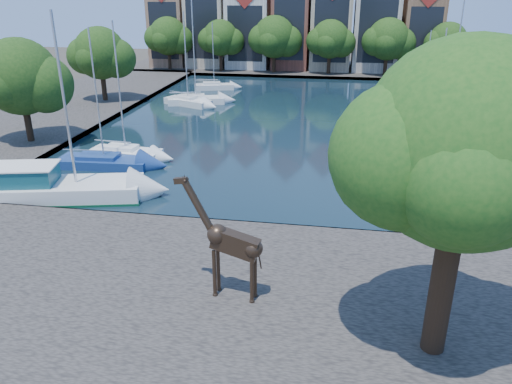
# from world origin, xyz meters

# --- Properties ---
(ground) EXTENTS (160.00, 160.00, 0.00)m
(ground) POSITION_xyz_m (0.00, 0.00, 0.00)
(ground) COLOR #38332B
(ground) RESTS_ON ground
(water_basin) EXTENTS (38.00, 50.00, 0.08)m
(water_basin) POSITION_xyz_m (0.00, 24.00, 0.04)
(water_basin) COLOR black
(water_basin) RESTS_ON ground
(near_quay) EXTENTS (50.00, 14.00, 0.50)m
(near_quay) POSITION_xyz_m (0.00, -7.00, 0.25)
(near_quay) COLOR #4B4641
(near_quay) RESTS_ON ground
(far_quay) EXTENTS (60.00, 16.00, 0.50)m
(far_quay) POSITION_xyz_m (0.00, 56.00, 0.25)
(far_quay) COLOR #4B4641
(far_quay) RESTS_ON ground
(left_quay) EXTENTS (14.00, 52.00, 0.50)m
(left_quay) POSITION_xyz_m (-25.00, 24.00, 0.25)
(left_quay) COLOR #4B4641
(left_quay) RESTS_ON ground
(plane_tree) EXTENTS (8.32, 6.40, 10.62)m
(plane_tree) POSITION_xyz_m (7.62, -9.01, 7.67)
(plane_tree) COLOR #332114
(plane_tree) RESTS_ON near_quay
(townhouse_west_end) EXTENTS (5.44, 9.18, 14.93)m
(townhouse_west_end) POSITION_xyz_m (-23.00, 55.99, 7.36)
(townhouse_west_end) COLOR #926A4F
(townhouse_west_end) RESTS_ON far_quay
(townhouse_west_mid) EXTENTS (5.94, 9.18, 16.79)m
(townhouse_west_mid) POSITION_xyz_m (-17.00, 55.99, 8.23)
(townhouse_west_mid) COLOR #C0AE94
(townhouse_west_mid) RESTS_ON far_quay
(townhouse_west_inner) EXTENTS (6.43, 9.18, 15.15)m
(townhouse_west_inner) POSITION_xyz_m (-10.50, 55.99, 7.35)
(townhouse_west_inner) COLOR silver
(townhouse_west_inner) RESTS_ON far_quay
(townhouse_center) EXTENTS (5.44, 9.18, 16.93)m
(townhouse_center) POSITION_xyz_m (-4.00, 55.99, 8.36)
(townhouse_center) COLOR brown
(townhouse_center) RESTS_ON far_quay
(townhouse_east_inner) EXTENTS (5.94, 9.18, 15.79)m
(townhouse_east_inner) POSITION_xyz_m (2.00, 55.99, 7.73)
(townhouse_east_inner) COLOR tan
(townhouse_east_inner) RESTS_ON far_quay
(townhouse_east_mid) EXTENTS (6.43, 9.18, 16.65)m
(townhouse_east_mid) POSITION_xyz_m (8.50, 55.99, 8.10)
(townhouse_east_mid) COLOR #BEB2A2
(townhouse_east_mid) RESTS_ON far_quay
(townhouse_east_end) EXTENTS (5.44, 9.18, 14.43)m
(townhouse_east_end) POSITION_xyz_m (15.00, 55.99, 7.11)
(townhouse_east_end) COLOR brown
(townhouse_east_end) RESTS_ON far_quay
(far_tree_far_west) EXTENTS (7.28, 5.60, 7.68)m
(far_tree_far_west) POSITION_xyz_m (-21.90, 50.49, 5.18)
(far_tree_far_west) COLOR #332114
(far_tree_far_west) RESTS_ON far_quay
(far_tree_west) EXTENTS (6.76, 5.20, 7.36)m
(far_tree_west) POSITION_xyz_m (-13.91, 50.49, 5.08)
(far_tree_west) COLOR #332114
(far_tree_west) RESTS_ON far_quay
(far_tree_mid_west) EXTENTS (7.80, 6.00, 8.00)m
(far_tree_mid_west) POSITION_xyz_m (-5.89, 50.49, 5.29)
(far_tree_mid_west) COLOR #332114
(far_tree_mid_west) RESTS_ON far_quay
(far_tree_mid_east) EXTENTS (7.02, 5.40, 7.52)m
(far_tree_mid_east) POSITION_xyz_m (2.10, 50.49, 5.13)
(far_tree_mid_east) COLOR #332114
(far_tree_mid_east) RESTS_ON far_quay
(far_tree_east) EXTENTS (7.54, 5.80, 7.84)m
(far_tree_east) POSITION_xyz_m (10.11, 50.49, 5.24)
(far_tree_east) COLOR #332114
(far_tree_east) RESTS_ON far_quay
(far_tree_far_east) EXTENTS (6.76, 5.20, 7.36)m
(far_tree_far_east) POSITION_xyz_m (18.09, 50.49, 5.08)
(far_tree_far_east) COLOR #332114
(far_tree_far_east) RESTS_ON far_quay
(side_tree_left_near) EXTENTS (7.80, 6.00, 8.20)m
(side_tree_left_near) POSITION_xyz_m (-20.89, 11.99, 5.49)
(side_tree_left_near) COLOR #332114
(side_tree_left_near) RESTS_ON left_quay
(side_tree_left_far) EXTENTS (7.28, 5.60, 7.88)m
(side_tree_left_far) POSITION_xyz_m (-21.90, 27.99, 5.38)
(side_tree_left_far) COLOR #332114
(side_tree_left_far) RESTS_ON left_quay
(giraffe_statue) EXTENTS (3.49, 0.83, 4.98)m
(giraffe_statue) POSITION_xyz_m (-0.18, -6.99, 2.95)
(giraffe_statue) COLOR #332419
(giraffe_statue) RESTS_ON near_quay
(motorsailer) EXTENTS (10.60, 5.25, 11.01)m
(motorsailer) POSITION_xyz_m (-13.34, 2.00, 0.92)
(motorsailer) COLOR silver
(motorsailer) RESTS_ON water_basin
(sailboat_left_a) EXTENTS (5.54, 2.34, 10.00)m
(sailboat_left_a) POSITION_xyz_m (-12.00, 10.16, 0.63)
(sailboat_left_a) COLOR white
(sailboat_left_a) RESTS_ON water_basin
(sailboat_left_b) EXTENTS (6.66, 2.64, 9.68)m
(sailboat_left_b) POSITION_xyz_m (-12.79, 8.14, 0.57)
(sailboat_left_b) COLOR navy
(sailboat_left_b) RESTS_ON water_basin
(sailboat_left_c) EXTENTS (6.57, 3.98, 11.23)m
(sailboat_left_c) POSITION_xyz_m (-12.00, 29.65, 0.63)
(sailboat_left_c) COLOR silver
(sailboat_left_c) RESTS_ON water_basin
(sailboat_left_d) EXTENTS (5.79, 4.00, 9.79)m
(sailboat_left_d) POSITION_xyz_m (-12.65, 28.73, 0.63)
(sailboat_left_d) COLOR silver
(sailboat_left_d) RESTS_ON water_basin
(sailboat_left_e) EXTENTS (5.24, 3.01, 8.15)m
(sailboat_left_e) POSITION_xyz_m (-12.00, 38.09, 0.59)
(sailboat_left_e) COLOR silver
(sailboat_left_e) RESTS_ON water_basin
(sailboat_right_b) EXTENTS (5.95, 2.35, 9.07)m
(sailboat_right_b) POSITION_xyz_m (12.00, 20.27, 0.55)
(sailboat_right_b) COLOR navy
(sailboat_right_b) RESTS_ON water_basin
(sailboat_right_c) EXTENTS (6.77, 4.34, 11.63)m
(sailboat_right_c) POSITION_xyz_m (15.00, 29.61, 0.67)
(sailboat_right_c) COLOR white
(sailboat_right_c) RESTS_ON water_basin
(sailboat_right_d) EXTENTS (4.43, 1.98, 7.40)m
(sailboat_right_d) POSITION_xyz_m (13.97, 40.02, 0.56)
(sailboat_right_d) COLOR silver
(sailboat_right_d) RESTS_ON water_basin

